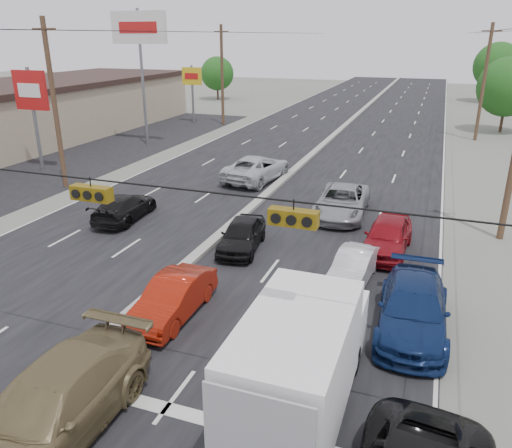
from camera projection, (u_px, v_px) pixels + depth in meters
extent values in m
plane|color=#606356|center=(70.00, 369.00, 14.31)|extent=(200.00, 200.00, 0.00)
cube|color=black|center=(315.00, 153.00, 40.69)|extent=(20.00, 160.00, 0.02)
cube|color=gray|center=(315.00, 151.00, 40.65)|extent=(0.50, 160.00, 0.20)
cube|color=tan|center=(13.00, 116.00, 43.73)|extent=(12.00, 42.00, 4.60)
cube|color=black|center=(103.00, 150.00, 41.69)|extent=(10.00, 42.00, 0.02)
cylinder|color=#422D1E|center=(55.00, 106.00, 29.69)|extent=(0.30, 0.30, 10.00)
cube|color=#422D1E|center=(44.00, 29.00, 28.16)|extent=(1.60, 0.12, 0.12)
cylinder|color=#422D1E|center=(222.00, 76.00, 51.67)|extent=(0.30, 0.30, 10.00)
cube|color=#422D1E|center=(221.00, 32.00, 50.14)|extent=(1.60, 0.12, 0.12)
cylinder|color=#422D1E|center=(484.00, 83.00, 43.74)|extent=(0.30, 0.30, 10.00)
cube|color=#422D1E|center=(492.00, 31.00, 42.21)|extent=(1.60, 0.12, 0.12)
cylinder|color=black|center=(39.00, 173.00, 12.25)|extent=(25.00, 0.04, 0.04)
cube|color=#72590C|center=(92.00, 193.00, 11.90)|extent=(1.05, 0.30, 0.35)
cube|color=#72590C|center=(293.00, 218.00, 10.31)|extent=(1.05, 0.30, 0.35)
cylinder|color=slate|center=(35.00, 120.00, 34.29)|extent=(0.24, 0.24, 7.00)
cube|color=#B21414|center=(30.00, 90.00, 33.58)|extent=(2.60, 0.25, 2.60)
cylinder|color=slate|center=(143.00, 80.00, 41.58)|extent=(0.24, 0.24, 11.00)
cube|color=silver|center=(139.00, 27.00, 40.14)|extent=(5.00, 0.25, 2.50)
cylinder|color=slate|center=(193.00, 94.00, 53.49)|extent=(0.24, 0.24, 6.00)
cube|color=gold|center=(192.00, 76.00, 52.82)|extent=(2.20, 0.25, 1.80)
cylinder|color=#382619|center=(218.00, 92.00, 73.66)|extent=(0.28, 0.28, 2.16)
sphere|color=#1B4813|center=(217.00, 73.00, 72.73)|extent=(4.80, 4.80, 4.80)
cylinder|color=#382619|center=(502.00, 119.00, 48.67)|extent=(0.28, 0.28, 2.52)
sphere|color=#1B4813|center=(508.00, 87.00, 47.57)|extent=(5.60, 5.60, 5.60)
cylinder|color=#382619|center=(493.00, 92.00, 70.27)|extent=(0.28, 0.28, 2.88)
sphere|color=#1B4813|center=(497.00, 66.00, 69.02)|extent=(6.40, 6.40, 6.40)
cube|color=black|center=(302.00, 399.00, 12.54)|extent=(2.09, 6.35, 0.23)
cube|color=white|center=(296.00, 365.00, 11.36)|extent=(2.27, 4.54, 2.54)
cube|color=white|center=(324.00, 327.00, 14.32)|extent=(2.18, 1.73, 1.63)
cylinder|color=black|center=(289.00, 346.00, 14.68)|extent=(0.27, 0.82, 0.82)
cylinder|color=black|center=(354.00, 360.00, 14.07)|extent=(0.27, 0.82, 0.82)
cylinder|color=black|center=(237.00, 447.00, 11.09)|extent=(0.27, 0.82, 0.82)
imported|color=brown|center=(51.00, 407.00, 11.61)|extent=(2.46, 6.00, 1.74)
imported|color=#961909|center=(173.00, 298.00, 16.80)|extent=(1.45, 4.16, 1.37)
imported|color=black|center=(242.00, 235.00, 22.10)|extent=(2.13, 4.20, 1.37)
imported|color=silver|center=(353.00, 267.00, 19.20)|extent=(1.64, 3.82, 1.22)
imported|color=gray|center=(342.00, 202.00, 26.24)|extent=(2.76, 5.59, 1.53)
imported|color=#0F224F|center=(413.00, 309.00, 15.95)|extent=(2.32, 5.38, 1.54)
imported|color=maroon|center=(387.00, 236.00, 21.71)|extent=(2.05, 4.63, 1.55)
imported|color=black|center=(125.00, 207.00, 25.72)|extent=(2.24, 4.68, 1.31)
imported|color=#B7BCC0|center=(257.00, 168.00, 32.61)|extent=(3.48, 6.19, 1.63)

